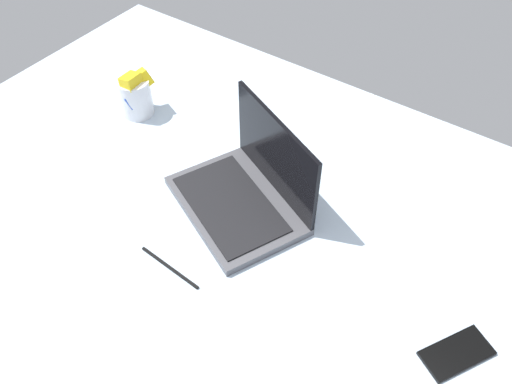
{
  "coord_description": "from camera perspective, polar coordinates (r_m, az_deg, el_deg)",
  "views": [
    {
      "loc": [
        52.26,
        -56.9,
        114.57
      ],
      "look_at": [
        4.15,
        12.01,
        24.0
      ],
      "focal_mm": 37.0,
      "sensor_mm": 36.0,
      "label": 1
    }
  ],
  "objects": [
    {
      "name": "cell_phone",
      "position": [
        1.14,
        20.87,
        -15.98
      ],
      "size": [
        12.93,
        15.52,
        0.8
      ],
      "primitive_type": "cube",
      "rotation": [
        0.0,
        0.0,
        2.61
      ],
      "color": "black",
      "rests_on": "bed_mattress"
    },
    {
      "name": "snack_cup",
      "position": [
        1.55,
        -12.87,
        10.23
      ],
      "size": [
        9.08,
        11.23,
        13.92
      ],
      "color": "silver",
      "rests_on": "bed_mattress"
    },
    {
      "name": "laptop",
      "position": [
        1.26,
        -1.03,
        0.15
      ],
      "size": [
        39.58,
        34.66,
        23.0
      ],
      "rotation": [
        0.0,
        0.0,
        -0.43
      ],
      "color": "#4C4C51",
      "rests_on": "bed_mattress"
    },
    {
      "name": "bed_mattress",
      "position": [
        1.31,
        -4.54,
        -6.88
      ],
      "size": [
        180.0,
        140.0,
        18.0
      ],
      "primitive_type": "cube",
      "color": "silver",
      "rests_on": "ground"
    },
    {
      "name": "charger_cable",
      "position": [
        1.19,
        -9.31,
        -8.06
      ],
      "size": [
        17.0,
        1.7,
        0.6
      ],
      "primitive_type": "cube",
      "rotation": [
        0.0,
        0.0,
        -0.07
      ],
      "color": "black",
      "rests_on": "bed_mattress"
    }
  ]
}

